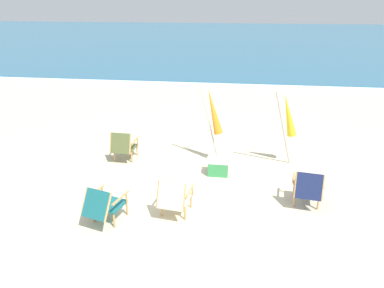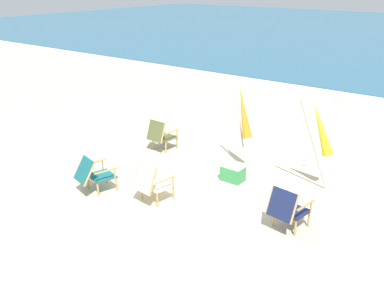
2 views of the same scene
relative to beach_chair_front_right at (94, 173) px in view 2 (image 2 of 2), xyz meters
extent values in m
plane|color=beige|center=(1.50, 1.16, -0.42)|extent=(80.00, 80.00, 0.00)
cube|color=white|center=(1.50, 11.11, -0.39)|extent=(80.00, 1.10, 0.06)
cube|color=#196066|center=(0.05, 0.16, -0.10)|extent=(0.63, 0.60, 0.04)
cube|color=#196066|center=(-0.05, -0.20, 0.12)|extent=(0.56, 0.42, 0.46)
cylinder|color=tan|center=(-0.12, 0.44, -0.26)|extent=(0.04, 0.04, 0.32)
cylinder|color=tan|center=(0.33, 0.31, -0.26)|extent=(0.04, 0.04, 0.32)
cylinder|color=tan|center=(-0.24, 0.02, -0.26)|extent=(0.04, 0.04, 0.32)
cylinder|color=tan|center=(0.21, -0.11, -0.26)|extent=(0.04, 0.04, 0.32)
cube|color=tan|center=(-0.23, 0.22, 0.12)|extent=(0.18, 0.52, 0.02)
cylinder|color=tan|center=(-0.18, 0.40, 0.01)|extent=(0.04, 0.04, 0.22)
cube|color=tan|center=(0.31, 0.07, 0.12)|extent=(0.18, 0.52, 0.02)
cylinder|color=tan|center=(0.36, 0.25, 0.01)|extent=(0.04, 0.04, 0.22)
cylinder|color=tan|center=(-0.30, -0.13, 0.12)|extent=(0.12, 0.30, 0.47)
cylinder|color=tan|center=(0.19, -0.26, 0.12)|extent=(0.12, 0.30, 0.47)
cube|color=beige|center=(1.28, 0.54, -0.10)|extent=(0.58, 0.55, 0.04)
cube|color=beige|center=(1.23, 0.21, 0.14)|extent=(0.52, 0.28, 0.50)
cylinder|color=tan|center=(1.07, 0.79, -0.26)|extent=(0.04, 0.04, 0.32)
cylinder|color=tan|center=(1.54, 0.73, -0.26)|extent=(0.04, 0.04, 0.32)
cylinder|color=tan|center=(1.02, 0.36, -0.26)|extent=(0.04, 0.04, 0.32)
cylinder|color=tan|center=(1.48, 0.30, -0.26)|extent=(0.04, 0.04, 0.32)
cube|color=tan|center=(1.00, 0.56, 0.12)|extent=(0.11, 0.53, 0.02)
cylinder|color=tan|center=(1.02, 0.75, 0.01)|extent=(0.04, 0.04, 0.22)
cube|color=tan|center=(1.55, 0.49, 0.12)|extent=(0.11, 0.53, 0.02)
cylinder|color=tan|center=(1.58, 0.67, 0.01)|extent=(0.04, 0.04, 0.22)
cylinder|color=tan|center=(0.98, 0.25, 0.14)|extent=(0.07, 0.22, 0.50)
cylinder|color=tan|center=(1.48, 0.18, 0.14)|extent=(0.07, 0.22, 0.50)
cube|color=#19234C|center=(3.88, 1.22, -0.10)|extent=(0.58, 0.55, 0.04)
cube|color=#19234C|center=(3.83, 0.89, 0.14)|extent=(0.52, 0.28, 0.50)
cylinder|color=tan|center=(3.68, 1.47, -0.26)|extent=(0.04, 0.04, 0.32)
cylinder|color=tan|center=(4.14, 1.40, -0.26)|extent=(0.04, 0.04, 0.32)
cylinder|color=tan|center=(3.62, 1.04, -0.26)|extent=(0.04, 0.04, 0.32)
cylinder|color=tan|center=(4.08, 0.97, -0.26)|extent=(0.04, 0.04, 0.32)
cube|color=tan|center=(3.60, 1.24, 0.12)|extent=(0.11, 0.53, 0.02)
cylinder|color=tan|center=(3.63, 1.43, 0.01)|extent=(0.04, 0.04, 0.22)
cube|color=tan|center=(4.15, 1.16, 0.12)|extent=(0.11, 0.53, 0.02)
cylinder|color=tan|center=(4.18, 1.35, 0.01)|extent=(0.04, 0.04, 0.22)
cylinder|color=tan|center=(3.58, 0.93, 0.14)|extent=(0.07, 0.22, 0.50)
cylinder|color=tan|center=(4.09, 0.86, 0.14)|extent=(0.07, 0.22, 0.50)
cube|color=#515B33|center=(-0.46, 2.79, -0.10)|extent=(0.54, 0.50, 0.04)
cube|color=#515B33|center=(-0.47, 2.47, 0.15)|extent=(0.50, 0.22, 0.50)
cylinder|color=tan|center=(-0.68, 3.02, -0.26)|extent=(0.04, 0.04, 0.32)
cylinder|color=tan|center=(-0.22, 3.00, -0.26)|extent=(0.04, 0.04, 0.32)
cylinder|color=tan|center=(-0.70, 2.59, -0.26)|extent=(0.04, 0.04, 0.32)
cylinder|color=tan|center=(-0.24, 2.57, -0.26)|extent=(0.04, 0.04, 0.32)
cube|color=tan|center=(-0.74, 2.79, 0.12)|extent=(0.06, 0.53, 0.02)
cylinder|color=tan|center=(-0.73, 2.98, 0.01)|extent=(0.04, 0.04, 0.22)
cube|color=tan|center=(-0.18, 2.76, 0.12)|extent=(0.06, 0.53, 0.02)
cylinder|color=tan|center=(-0.17, 2.95, 0.01)|extent=(0.04, 0.04, 0.22)
cylinder|color=tan|center=(-0.73, 2.48, 0.15)|extent=(0.05, 0.20, 0.51)
cylinder|color=tan|center=(-0.22, 2.46, 0.15)|extent=(0.05, 0.20, 0.51)
cylinder|color=#B7B2A8|center=(3.52, 2.86, 0.57)|extent=(0.62, 0.49, 1.99)
cone|color=yellow|center=(3.62, 2.94, 0.91)|extent=(0.60, 0.54, 1.16)
sphere|color=#B7B2A8|center=(3.80, 3.08, 1.56)|extent=(0.06, 0.06, 0.06)
cylinder|color=#B7B2A8|center=(1.72, 2.92, 0.59)|extent=(0.58, 0.20, 2.04)
cone|color=orange|center=(1.82, 2.90, 0.95)|extent=(0.55, 0.35, 1.17)
sphere|color=#B7B2A8|center=(1.99, 2.85, 1.61)|extent=(0.06, 0.06, 0.06)
cube|color=#338C4C|center=(2.00, 2.22, -0.25)|extent=(0.48, 0.34, 0.34)
cube|color=white|center=(2.00, 2.22, -0.05)|extent=(0.49, 0.35, 0.06)
camera|label=1|loc=(2.30, -5.11, 3.54)|focal=32.00mm
camera|label=2|loc=(6.76, -5.51, 3.86)|focal=42.00mm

